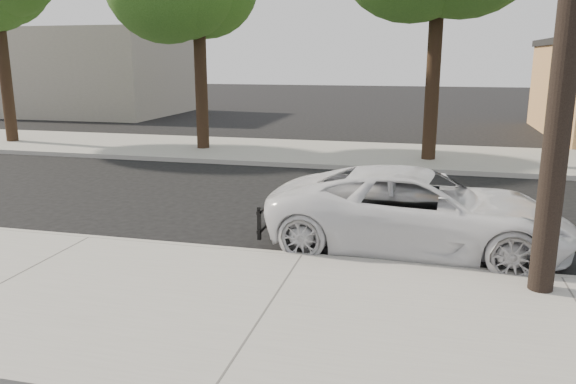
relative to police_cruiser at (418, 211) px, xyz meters
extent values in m
plane|color=black|center=(-1.84, 0.97, -0.73)|extent=(120.00, 120.00, 0.00)
cube|color=gray|center=(-1.84, -3.33, -0.65)|extent=(90.00, 4.40, 0.15)
cube|color=gray|center=(-1.84, 9.47, -0.65)|extent=(90.00, 5.00, 0.15)
cube|color=#9E9B93|center=(-1.84, -1.13, -0.65)|extent=(90.00, 0.12, 0.16)
cube|color=gray|center=(-21.84, 20.97, 1.77)|extent=(14.00, 8.00, 5.00)
cylinder|color=black|center=(-15.84, 8.97, 1.67)|extent=(0.44, 0.44, 4.50)
cylinder|color=black|center=(-7.84, 9.17, 1.55)|extent=(0.44, 0.44, 4.25)
cylinder|color=black|center=(0.16, 8.77, 1.80)|extent=(0.44, 0.44, 4.75)
imported|color=white|center=(0.00, 0.00, 0.00)|extent=(5.32, 2.61, 1.45)
camera|label=1|loc=(0.07, -9.81, 2.62)|focal=35.00mm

